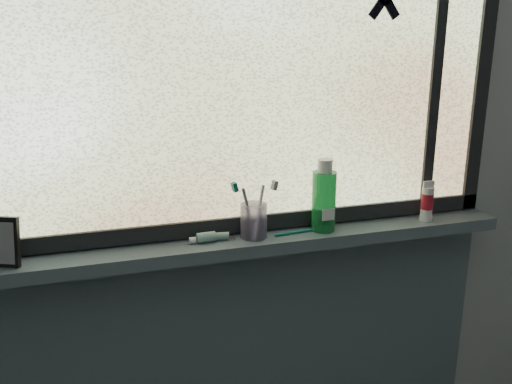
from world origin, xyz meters
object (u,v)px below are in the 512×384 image
Objects in this scene: toothbrush_cup at (254,221)px; cream_tube at (427,199)px; mouthwash_bottle at (324,195)px; vanity_mirror at (0,242)px.

toothbrush_cup is 1.10× the size of cream_tube.
mouthwash_bottle reaches higher than toothbrush_cup.
vanity_mirror is 1.42× the size of cream_tube.
toothbrush_cup is 0.24m from mouthwash_bottle.
toothbrush_cup is at bearing 178.54° from cream_tube.
toothbrush_cup is 0.59m from cream_tube.
mouthwash_bottle is at bearing -0.34° from toothbrush_cup.
vanity_mirror is 0.73× the size of mouthwash_bottle.
mouthwash_bottle reaches higher than cream_tube.
mouthwash_bottle is 0.37m from cream_tube.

